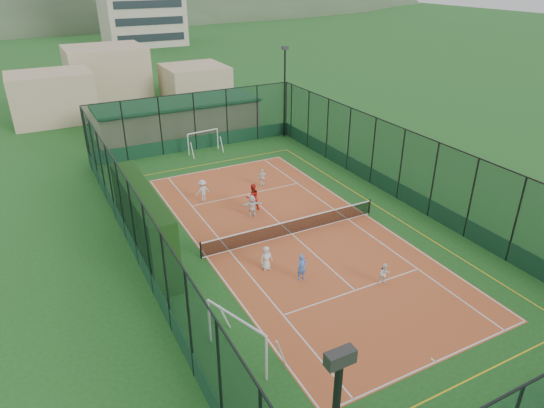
{
  "coord_description": "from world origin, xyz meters",
  "views": [
    {
      "loc": [
        -12.84,
        -22.0,
        14.6
      ],
      "look_at": [
        -0.29,
        2.05,
        1.2
      ],
      "focal_mm": 32.0,
      "sensor_mm": 36.0,
      "label": 1
    }
  ],
  "objects_px": {
    "child_far_left": "(203,191)",
    "child_far_back": "(252,206)",
    "floodlight_ne": "(285,93)",
    "child_far_right": "(262,178)",
    "futsal_goal_far": "(203,142)",
    "child_near_left": "(266,258)",
    "child_near_mid": "(302,267)",
    "child_near_right": "(384,274)",
    "coach": "(253,197)",
    "white_bench": "(158,249)",
    "futsal_goal_near": "(236,339)",
    "clubhouse": "(178,118)"
  },
  "relations": [
    {
      "from": "child_near_mid",
      "to": "coach",
      "type": "xyz_separation_m",
      "value": [
        1.21,
        8.37,
        0.18
      ]
    },
    {
      "from": "futsal_goal_far",
      "to": "child_near_right",
      "type": "height_order",
      "value": "futsal_goal_far"
    },
    {
      "from": "floodlight_ne",
      "to": "child_far_right",
      "type": "distance_m",
      "value": 12.24
    },
    {
      "from": "floodlight_ne",
      "to": "futsal_goal_near",
      "type": "xyz_separation_m",
      "value": [
        -15.73,
        -24.56,
        -3.04
      ]
    },
    {
      "from": "futsal_goal_near",
      "to": "clubhouse",
      "type": "bearing_deg",
      "value": -34.12
    },
    {
      "from": "white_bench",
      "to": "child_near_right",
      "type": "relative_size",
      "value": 1.25
    },
    {
      "from": "floodlight_ne",
      "to": "child_near_right",
      "type": "relative_size",
      "value": 6.83
    },
    {
      "from": "child_near_left",
      "to": "coach",
      "type": "height_order",
      "value": "coach"
    },
    {
      "from": "child_far_left",
      "to": "futsal_goal_near",
      "type": "bearing_deg",
      "value": 69.93
    },
    {
      "from": "futsal_goal_far",
      "to": "child_far_left",
      "type": "xyz_separation_m",
      "value": [
        -3.45,
        -9.19,
        -0.14
      ]
    },
    {
      "from": "floodlight_ne",
      "to": "white_bench",
      "type": "height_order",
      "value": "floodlight_ne"
    },
    {
      "from": "child_far_left",
      "to": "clubhouse",
      "type": "bearing_deg",
      "value": -106.67
    },
    {
      "from": "clubhouse",
      "to": "child_near_right",
      "type": "bearing_deg",
      "value": -86.78
    },
    {
      "from": "child_near_right",
      "to": "white_bench",
      "type": "bearing_deg",
      "value": 149.11
    },
    {
      "from": "futsal_goal_near",
      "to": "child_near_mid",
      "type": "distance_m",
      "value": 6.39
    },
    {
      "from": "clubhouse",
      "to": "child_near_left",
      "type": "relative_size",
      "value": 11.13
    },
    {
      "from": "child_far_left",
      "to": "floodlight_ne",
      "type": "bearing_deg",
      "value": -145.15
    },
    {
      "from": "clubhouse",
      "to": "child_near_left",
      "type": "xyz_separation_m",
      "value": [
        -3.07,
        -24.63,
        -0.88
      ]
    },
    {
      "from": "coach",
      "to": "child_far_left",
      "type": "bearing_deg",
      "value": -42.76
    },
    {
      "from": "clubhouse",
      "to": "child_far_left",
      "type": "xyz_separation_m",
      "value": [
        -3.15,
        -15.19,
        -0.78
      ]
    },
    {
      "from": "child_near_left",
      "to": "child_far_right",
      "type": "bearing_deg",
      "value": 66.79
    },
    {
      "from": "white_bench",
      "to": "coach",
      "type": "xyz_separation_m",
      "value": [
        7.12,
        2.64,
        0.5
      ]
    },
    {
      "from": "white_bench",
      "to": "child_far_right",
      "type": "height_order",
      "value": "child_far_right"
    },
    {
      "from": "clubhouse",
      "to": "white_bench",
      "type": "distance_m",
      "value": 22.05
    },
    {
      "from": "clubhouse",
      "to": "futsal_goal_near",
      "type": "relative_size",
      "value": 4.5
    },
    {
      "from": "floodlight_ne",
      "to": "child_far_left",
      "type": "xyz_separation_m",
      "value": [
        -11.75,
        -9.79,
        -3.33
      ]
    },
    {
      "from": "child_near_mid",
      "to": "child_far_left",
      "type": "distance_m",
      "value": 11.2
    },
    {
      "from": "futsal_goal_far",
      "to": "child_far_right",
      "type": "distance_m",
      "value": 8.93
    },
    {
      "from": "child_near_right",
      "to": "child_near_left",
      "type": "bearing_deg",
      "value": 149.22
    },
    {
      "from": "clubhouse",
      "to": "futsal_goal_near",
      "type": "distance_m",
      "value": 30.8
    },
    {
      "from": "white_bench",
      "to": "child_near_right",
      "type": "bearing_deg",
      "value": -51.85
    },
    {
      "from": "child_far_left",
      "to": "child_far_back",
      "type": "height_order",
      "value": "child_far_left"
    },
    {
      "from": "child_far_back",
      "to": "coach",
      "type": "distance_m",
      "value": 0.93
    },
    {
      "from": "clubhouse",
      "to": "child_far_right",
      "type": "relative_size",
      "value": 11.4
    },
    {
      "from": "futsal_goal_far",
      "to": "white_bench",
      "type": "bearing_deg",
      "value": -125.03
    },
    {
      "from": "clubhouse",
      "to": "white_bench",
      "type": "height_order",
      "value": "clubhouse"
    },
    {
      "from": "child_far_left",
      "to": "child_far_right",
      "type": "relative_size",
      "value": 1.17
    },
    {
      "from": "child_near_right",
      "to": "coach",
      "type": "height_order",
      "value": "coach"
    },
    {
      "from": "clubhouse",
      "to": "child_near_right",
      "type": "distance_m",
      "value": 28.66
    },
    {
      "from": "child_near_mid",
      "to": "child_near_right",
      "type": "bearing_deg",
      "value": -36.17
    },
    {
      "from": "floodlight_ne",
      "to": "child_near_right",
      "type": "distance_m",
      "value": 24.49
    },
    {
      "from": "futsal_goal_far",
      "to": "child_near_left",
      "type": "relative_size",
      "value": 2.12
    },
    {
      "from": "white_bench",
      "to": "child_far_back",
      "type": "relative_size",
      "value": 1.04
    },
    {
      "from": "child_far_left",
      "to": "coach",
      "type": "relative_size",
      "value": 0.85
    },
    {
      "from": "child_far_right",
      "to": "child_far_back",
      "type": "relative_size",
      "value": 0.91
    },
    {
      "from": "child_near_mid",
      "to": "child_far_back",
      "type": "xyz_separation_m",
      "value": [
        0.78,
        7.56,
        -0.01
      ]
    },
    {
      "from": "futsal_goal_near",
      "to": "child_far_right",
      "type": "bearing_deg",
      "value": -50.71
    },
    {
      "from": "futsal_goal_near",
      "to": "coach",
      "type": "bearing_deg",
      "value": -48.99
    },
    {
      "from": "child_near_mid",
      "to": "child_far_right",
      "type": "xyz_separation_m",
      "value": [
        3.49,
        11.5,
        -0.07
      ]
    },
    {
      "from": "futsal_goal_far",
      "to": "child_near_mid",
      "type": "xyz_separation_m",
      "value": [
        -2.2,
        -20.33,
        -0.19
      ]
    }
  ]
}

